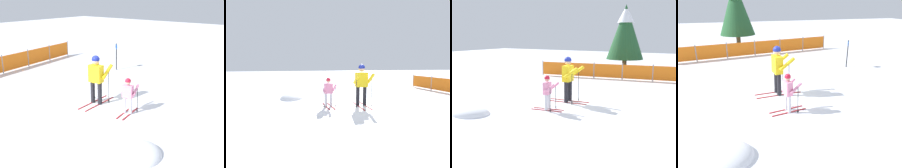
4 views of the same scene
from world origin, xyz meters
TOP-DOWN VIEW (x-y plane):
  - ground_plane at (0.00, 0.00)m, footprint 60.00×60.00m
  - skier_adult at (-0.13, 0.05)m, footprint 1.64×0.76m
  - skier_child at (-0.17, -1.32)m, footprint 1.14×0.56m
  - safety_fence at (-0.07, 6.18)m, footprint 9.84×1.55m
  - trail_marker at (3.96, 2.36)m, footprint 0.19×0.23m
  - snow_mound at (-2.08, -2.97)m, footprint 1.31×1.12m

SIDE VIEW (x-z plane):
  - ground_plane at x=0.00m, z-range 0.00..0.00m
  - snow_mound at x=-2.08m, z-range -0.26..0.26m
  - safety_fence at x=-0.07m, z-range 0.00..0.92m
  - skier_child at x=-0.17m, z-range 0.10..1.29m
  - trail_marker at x=3.96m, z-range 0.16..1.50m
  - skier_adult at x=-0.13m, z-range 0.17..1.89m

